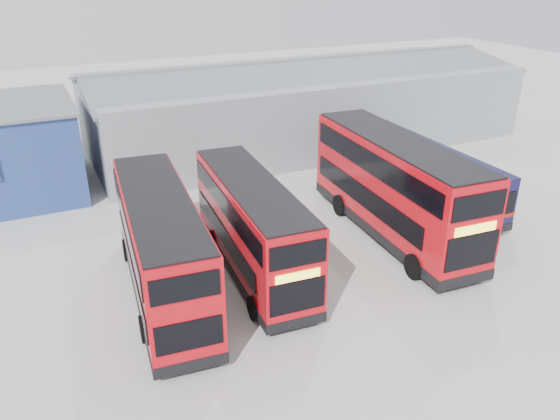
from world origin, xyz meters
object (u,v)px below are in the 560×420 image
object	(u,v)px
double_decker_centre	(253,228)
single_decker_blue	(421,174)
maintenance_shed	(303,104)
double_decker_left	(162,249)
double_decker_right	(394,189)

from	to	relation	value
double_decker_centre	single_decker_blue	size ratio (longest dim) A/B	0.87
maintenance_shed	single_decker_blue	distance (m)	12.78
double_decker_left	double_decker_centre	size ratio (longest dim) A/B	1.05
maintenance_shed	double_decker_left	size ratio (longest dim) A/B	2.97
maintenance_shed	double_decker_centre	xyz separation A→B (m)	(-10.66, -15.86, -0.58)
double_decker_left	single_decker_blue	bearing A→B (deg)	-161.63
maintenance_shed	single_decker_blue	bearing A→B (deg)	-86.86
double_decker_centre	single_decker_blue	xyz separation A→B (m)	(11.36, 3.15, -0.53)
double_decker_left	double_decker_centre	distance (m)	3.90
double_decker_right	single_decker_blue	size ratio (longest dim) A/B	1.02
double_decker_centre	double_decker_right	distance (m)	7.37
maintenance_shed	double_decker_centre	distance (m)	19.12
double_decker_right	double_decker_centre	bearing A→B (deg)	-173.64
single_decker_blue	double_decker_right	bearing A→B (deg)	36.88
maintenance_shed	double_decker_right	distance (m)	15.89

